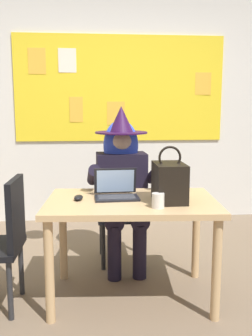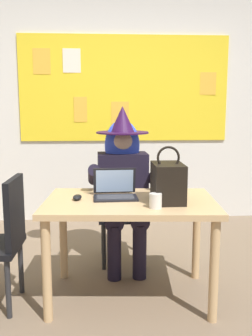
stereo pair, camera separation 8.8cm
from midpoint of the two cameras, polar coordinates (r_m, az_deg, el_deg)
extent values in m
plane|color=#75604C|center=(2.91, 3.18, -18.49)|extent=(24.00, 24.00, 0.00)
cube|color=silver|center=(4.55, 0.29, 10.08)|extent=(5.69, 0.10, 2.84)
cube|color=yellow|center=(4.49, 0.35, 11.78)|extent=(2.40, 0.02, 1.20)
cube|color=#F4E0C6|center=(4.50, -7.54, 15.61)|extent=(0.20, 0.01, 0.27)
cube|color=gold|center=(4.47, -0.32, 8.14)|extent=(0.21, 0.01, 0.27)
cube|color=gold|center=(4.65, 12.69, 12.20)|extent=(0.19, 0.01, 0.26)
cube|color=gold|center=(4.53, -11.92, 15.33)|extent=(0.20, 0.00, 0.28)
cube|color=gold|center=(4.47, -6.24, 8.68)|extent=(0.15, 0.01, 0.29)
cube|color=tan|center=(2.64, 1.58, -5.20)|extent=(1.22, 0.82, 0.04)
cylinder|color=tan|center=(2.51, -10.75, -14.82)|extent=(0.06, 0.06, 0.68)
cylinder|color=tan|center=(2.54, 14.01, -14.70)|extent=(0.06, 0.06, 0.68)
cylinder|color=tan|center=(3.08, -8.52, -10.12)|extent=(0.06, 0.06, 0.68)
cylinder|color=tan|center=(3.10, 11.29, -10.07)|extent=(0.06, 0.06, 0.68)
cube|color=#2D3347|center=(3.34, 0.27, -7.02)|extent=(0.42, 0.42, 0.04)
cube|color=#2D3347|center=(3.47, 0.02, -2.25)|extent=(0.38, 0.04, 0.45)
cylinder|color=#262628|center=(3.27, 3.54, -11.46)|extent=(0.04, 0.04, 0.40)
cylinder|color=#262628|center=(3.24, -2.54, -11.64)|extent=(0.04, 0.04, 0.40)
cylinder|color=#262628|center=(3.59, 2.79, -9.55)|extent=(0.04, 0.04, 0.40)
cylinder|color=#262628|center=(3.56, -2.72, -9.68)|extent=(0.04, 0.04, 0.40)
cylinder|color=black|center=(3.08, 2.87, -12.38)|extent=(0.11, 0.11, 0.44)
cylinder|color=black|center=(3.06, -0.92, -12.53)|extent=(0.11, 0.11, 0.44)
cylinder|color=black|center=(3.16, 2.46, -7.06)|extent=(0.16, 0.42, 0.15)
cylinder|color=black|center=(3.14, -1.19, -7.17)|extent=(0.16, 0.42, 0.15)
cube|color=black|center=(3.30, 0.25, -2.25)|extent=(0.43, 0.27, 0.52)
cylinder|color=black|center=(3.09, 5.31, -0.92)|extent=(0.10, 0.47, 0.24)
cylinder|color=black|center=(3.03, -4.01, -1.09)|extent=(0.10, 0.47, 0.24)
sphere|color=#D1A889|center=(3.24, 0.25, 4.00)|extent=(0.20, 0.20, 0.20)
ellipsoid|color=blue|center=(3.28, 0.20, 3.35)|extent=(0.31, 0.23, 0.44)
cylinder|color=#2D0F38|center=(3.24, 0.25, 5.32)|extent=(0.44, 0.44, 0.01)
cone|color=#2D0F38|center=(3.23, 0.26, 7.28)|extent=(0.21, 0.21, 0.22)
cube|color=black|center=(2.66, -0.62, -4.48)|extent=(0.31, 0.20, 0.01)
cube|color=#333338|center=(2.66, -0.62, -4.32)|extent=(0.26, 0.14, 0.00)
cube|color=black|center=(2.75, -0.81, -1.89)|extent=(0.30, 0.05, 0.19)
cube|color=#99B7E0|center=(2.74, -0.80, -1.97)|extent=(0.27, 0.04, 0.16)
ellipsoid|color=black|center=(2.66, -6.35, -4.36)|extent=(0.07, 0.11, 0.03)
cube|color=black|center=(2.59, 7.24, -2.18)|extent=(0.20, 0.30, 0.26)
torus|color=black|center=(2.56, 7.32, 1.55)|extent=(0.16, 0.02, 0.16)
cylinder|color=silver|center=(2.43, 5.47, -4.90)|extent=(0.08, 0.08, 0.09)
cube|color=black|center=(2.64, -15.37, -6.26)|extent=(0.05, 0.38, 0.45)
cylinder|color=#262628|center=(2.66, -16.24, -16.93)|extent=(0.04, 0.04, 0.40)
cylinder|color=#262628|center=(2.96, -14.58, -14.06)|extent=(0.04, 0.04, 0.40)
camera|label=1|loc=(0.04, -89.14, 0.14)|focal=40.83mm
camera|label=2|loc=(0.04, 90.86, -0.14)|focal=40.83mm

